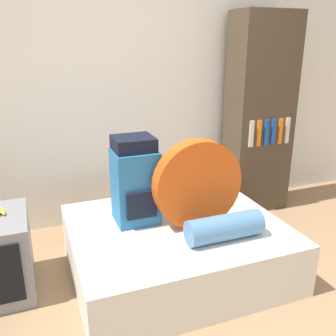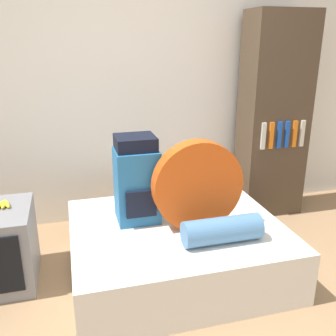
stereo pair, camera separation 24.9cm
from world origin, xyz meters
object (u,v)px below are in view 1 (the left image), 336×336
object	(u,v)px
tent_bag	(197,184)
sleeping_roll	(225,227)
backpack	(135,181)
bookshelf	(259,116)

from	to	relation	value
tent_bag	sleeping_roll	world-z (taller)	tent_bag
backpack	tent_bag	bearing A→B (deg)	-31.21
tent_bag	bookshelf	xyz separation A→B (m)	(1.10, 0.89, 0.26)
tent_bag	sleeping_roll	xyz separation A→B (m)	(0.09, -0.26, -0.24)
tent_bag	sleeping_roll	size ratio (longest dim) A/B	1.21
tent_bag	backpack	bearing A→B (deg)	148.79
backpack	sleeping_roll	distance (m)	0.73
tent_bag	bookshelf	world-z (taller)	bookshelf
sleeping_roll	bookshelf	distance (m)	1.61
bookshelf	tent_bag	bearing A→B (deg)	-140.94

